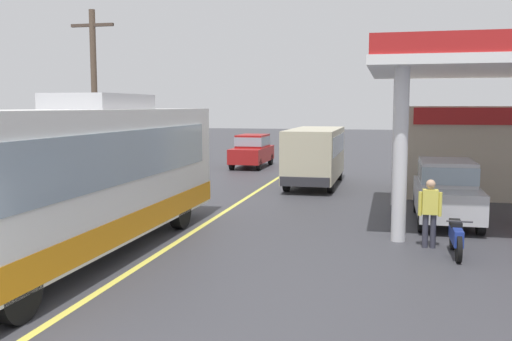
{
  "coord_description": "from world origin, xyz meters",
  "views": [
    {
      "loc": [
        5.14,
        -5.49,
        3.39
      ],
      "look_at": [
        1.5,
        10.0,
        1.6
      ],
      "focal_mm": 40.01,
      "sensor_mm": 36.0,
      "label": 1
    }
  ],
  "objects_px": {
    "minibus_opposing_lane": "(315,151)",
    "pedestrian_near_pump": "(430,210)",
    "car_at_pump": "(446,188)",
    "coach_bus_main": "(81,181)",
    "car_trailing_behind_bus": "(252,149)",
    "motorcycle_parked_forecourt": "(456,236)"
  },
  "relations": [
    {
      "from": "minibus_opposing_lane",
      "to": "pedestrian_near_pump",
      "type": "height_order",
      "value": "minibus_opposing_lane"
    },
    {
      "from": "coach_bus_main",
      "to": "car_at_pump",
      "type": "height_order",
      "value": "coach_bus_main"
    },
    {
      "from": "minibus_opposing_lane",
      "to": "car_trailing_behind_bus",
      "type": "distance_m",
      "value": 7.96
    },
    {
      "from": "minibus_opposing_lane",
      "to": "motorcycle_parked_forecourt",
      "type": "relative_size",
      "value": 3.41
    },
    {
      "from": "coach_bus_main",
      "to": "car_trailing_behind_bus",
      "type": "height_order",
      "value": "coach_bus_main"
    },
    {
      "from": "coach_bus_main",
      "to": "pedestrian_near_pump",
      "type": "xyz_separation_m",
      "value": [
        7.72,
        2.6,
        -0.79
      ]
    },
    {
      "from": "minibus_opposing_lane",
      "to": "pedestrian_near_pump",
      "type": "xyz_separation_m",
      "value": [
        4.09,
        -10.29,
        -0.54
      ]
    },
    {
      "from": "motorcycle_parked_forecourt",
      "to": "coach_bus_main",
      "type": "bearing_deg",
      "value": -166.46
    },
    {
      "from": "pedestrian_near_pump",
      "to": "coach_bus_main",
      "type": "bearing_deg",
      "value": -161.4
    },
    {
      "from": "minibus_opposing_lane",
      "to": "coach_bus_main",
      "type": "bearing_deg",
      "value": -105.76
    },
    {
      "from": "coach_bus_main",
      "to": "car_at_pump",
      "type": "bearing_deg",
      "value": 35.23
    },
    {
      "from": "minibus_opposing_lane",
      "to": "pedestrian_near_pump",
      "type": "bearing_deg",
      "value": -68.33
    },
    {
      "from": "car_at_pump",
      "to": "pedestrian_near_pump",
      "type": "distance_m",
      "value": 3.4
    },
    {
      "from": "minibus_opposing_lane",
      "to": "pedestrian_near_pump",
      "type": "relative_size",
      "value": 3.69
    },
    {
      "from": "car_at_pump",
      "to": "pedestrian_near_pump",
      "type": "xyz_separation_m",
      "value": [
        -0.68,
        -3.33,
        -0.08
      ]
    },
    {
      "from": "minibus_opposing_lane",
      "to": "motorcycle_parked_forecourt",
      "type": "distance_m",
      "value": 11.88
    },
    {
      "from": "pedestrian_near_pump",
      "to": "car_trailing_behind_bus",
      "type": "bearing_deg",
      "value": 116.6
    },
    {
      "from": "coach_bus_main",
      "to": "car_trailing_behind_bus",
      "type": "xyz_separation_m",
      "value": [
        -0.75,
        19.52,
        -0.71
      ]
    },
    {
      "from": "coach_bus_main",
      "to": "minibus_opposing_lane",
      "type": "bearing_deg",
      "value": 74.24
    },
    {
      "from": "coach_bus_main",
      "to": "pedestrian_near_pump",
      "type": "distance_m",
      "value": 8.19
    },
    {
      "from": "car_at_pump",
      "to": "minibus_opposing_lane",
      "type": "distance_m",
      "value": 8.44
    },
    {
      "from": "motorcycle_parked_forecourt",
      "to": "car_trailing_behind_bus",
      "type": "height_order",
      "value": "car_trailing_behind_bus"
    }
  ]
}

